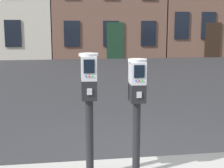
% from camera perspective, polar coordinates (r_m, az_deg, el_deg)
% --- Properties ---
extents(parking_meter_near_kerb, '(0.22, 0.26, 1.46)m').
position_cam_1_polar(parking_meter_near_kerb, '(3.67, -4.05, -1.69)').
color(parking_meter_near_kerb, black).
rests_on(parking_meter_near_kerb, sidewalk_slab).
extents(parking_meter_twin_adjacent, '(0.22, 0.26, 1.39)m').
position_cam_1_polar(parking_meter_twin_adjacent, '(3.76, 4.41, -2.16)').
color(parking_meter_twin_adjacent, black).
rests_on(parking_meter_twin_adjacent, sidewalk_slab).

